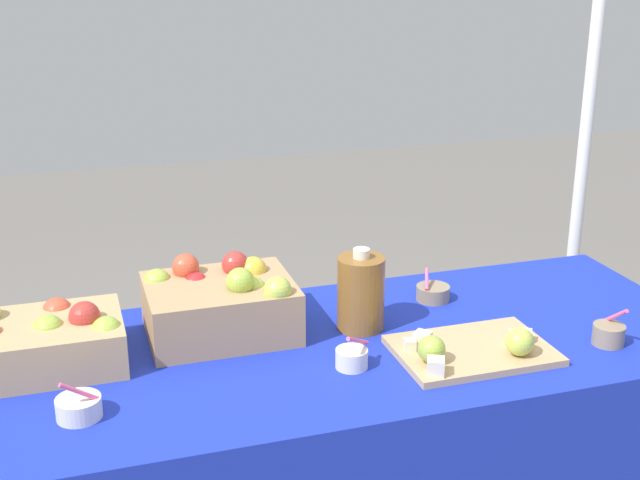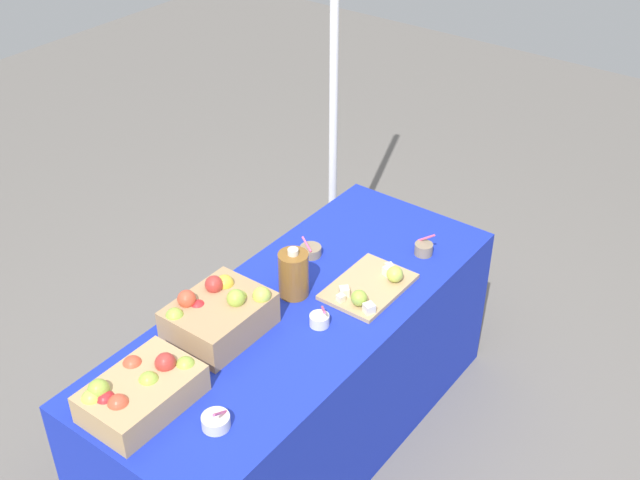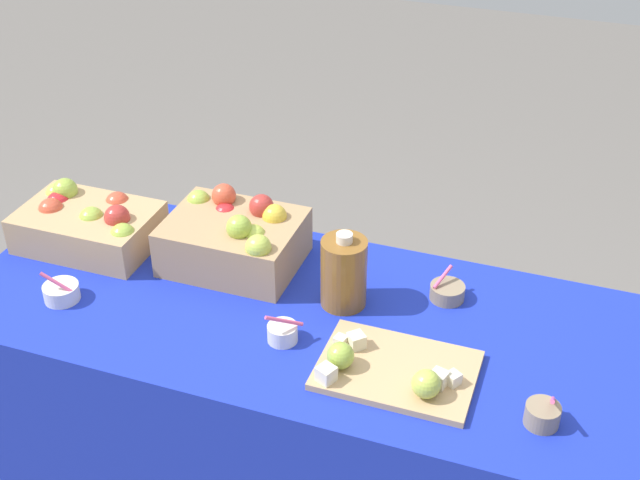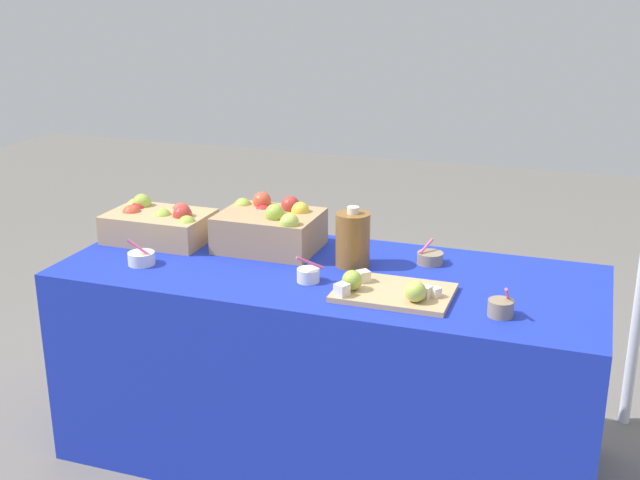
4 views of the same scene
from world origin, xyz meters
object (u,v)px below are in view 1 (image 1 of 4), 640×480
object	(u,v)px
sample_bowl_near	(609,334)
tent_pole	(585,138)
cutting_board_front	(473,349)
apple_crate_left	(36,341)
apple_crate_middle	(221,304)
cider_jug	(361,293)
sample_bowl_far	(433,293)
sample_bowl_mid	(352,358)
sample_bowl_extra	(79,407)

from	to	relation	value
sample_bowl_near	tent_pole	distance (m)	0.97
cutting_board_front	tent_pole	xyz separation A→B (m)	(0.80, 0.77, 0.31)
apple_crate_left	apple_crate_middle	distance (m)	0.45
cider_jug	cutting_board_front	bearing A→B (deg)	-49.75
sample_bowl_far	cider_jug	distance (m)	0.29
apple_crate_left	cider_jug	size ratio (longest dim) A/B	1.79
apple_crate_middle	sample_bowl_near	distance (m)	0.98
sample_bowl_mid	sample_bowl_far	size ratio (longest dim) A/B	1.09
sample_bowl_mid	cider_jug	world-z (taller)	cider_jug
cutting_board_front	sample_bowl_extra	distance (m)	0.92
cutting_board_front	sample_bowl_extra	size ratio (longest dim) A/B	3.72
sample_bowl_far	cider_jug	xyz separation A→B (m)	(-0.26, -0.11, 0.08)
sample_bowl_mid	cider_jug	xyz separation A→B (m)	(0.09, 0.20, 0.07)
cutting_board_front	sample_bowl_mid	xyz separation A→B (m)	(-0.30, 0.04, 0.00)
apple_crate_left	sample_bowl_near	xyz separation A→B (m)	(1.36, -0.31, -0.04)
sample_bowl_near	sample_bowl_extra	size ratio (longest dim) A/B	1.07
sample_bowl_mid	sample_bowl_far	world-z (taller)	sample_bowl_mid
sample_bowl_far	sample_bowl_extra	bearing A→B (deg)	-160.18
sample_bowl_far	tent_pole	distance (m)	0.91
apple_crate_middle	sample_bowl_extra	world-z (taller)	apple_crate_middle
apple_crate_left	cutting_board_front	world-z (taller)	apple_crate_left
apple_crate_middle	sample_bowl_extra	distance (m)	0.49
apple_crate_left	sample_bowl_extra	distance (m)	0.28
sample_bowl_mid	sample_bowl_far	distance (m)	0.47
sample_bowl_near	tent_pole	xyz separation A→B (m)	(0.44, 0.81, 0.30)
apple_crate_left	tent_pole	size ratio (longest dim) A/B	0.18
sample_bowl_far	sample_bowl_extra	size ratio (longest dim) A/B	0.93
sample_bowl_near	sample_bowl_extra	world-z (taller)	sample_bowl_near
apple_crate_middle	sample_bowl_mid	xyz separation A→B (m)	(0.26, -0.28, -0.06)
apple_crate_middle	sample_bowl_far	distance (m)	0.61
sample_bowl_mid	sample_bowl_far	bearing A→B (deg)	41.59
apple_crate_left	sample_bowl_near	distance (m)	1.39
sample_bowl_mid	sample_bowl_extra	size ratio (longest dim) A/B	1.01
sample_bowl_far	tent_pole	xyz separation A→B (m)	(0.74, 0.42, 0.30)
apple_crate_left	tent_pole	world-z (taller)	tent_pole
sample_bowl_extra	cutting_board_front	bearing A→B (deg)	0.09
apple_crate_left	tent_pole	bearing A→B (deg)	15.61
tent_pole	sample_bowl_near	bearing A→B (deg)	-118.71
apple_crate_middle	sample_bowl_far	size ratio (longest dim) A/B	3.93
sample_bowl_extra	tent_pole	world-z (taller)	tent_pole
sample_bowl_far	tent_pole	world-z (taller)	tent_pole
sample_bowl_mid	sample_bowl_extra	world-z (taller)	sample_bowl_mid
cutting_board_front	sample_bowl_far	distance (m)	0.35
sample_bowl_far	sample_bowl_extra	distance (m)	1.04
apple_crate_left	tent_pole	distance (m)	1.89
sample_bowl_far	sample_bowl_near	bearing A→B (deg)	-52.20
sample_bowl_near	sample_bowl_extra	distance (m)	1.28
cutting_board_front	cider_jug	size ratio (longest dim) A/B	1.72
tent_pole	sample_bowl_extra	bearing A→B (deg)	-155.81
apple_crate_middle	sample_bowl_far	bearing A→B (deg)	2.91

